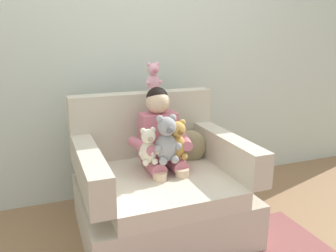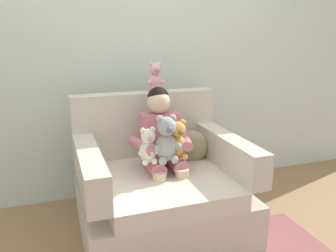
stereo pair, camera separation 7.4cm
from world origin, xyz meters
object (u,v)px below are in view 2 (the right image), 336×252
Objects in this scene: plush_grey at (166,140)px; armchair at (160,189)px; plush_cream at (148,147)px; plush_honey at (177,141)px; throw_pillow at (191,147)px; plush_pink_on_backrest at (155,78)px; seated_child at (162,140)px.

armchair is at bearing 108.25° from plush_grey.
armchair is 0.42m from plush_grey.
armchair is 0.39m from plush_cream.
plush_honey reaches higher than throw_pillow.
seated_child is at bearing -94.33° from plush_pink_on_backrest.
seated_child is 3.17× the size of throw_pillow.
seated_child is 0.52m from plush_pink_on_backrest.
plush_cream is at bearing -176.26° from plush_grey.
plush_grey is at bearing -142.03° from plush_honey.
plush_cream is at bearing -107.21° from plush_pink_on_backrest.
throw_pillow is at bearing 52.42° from plush_grey.
seated_child is at bearing 94.02° from plush_grey.
plush_cream is at bearing -138.15° from armchair.
plush_grey is (0.12, -0.01, 0.04)m from plush_cream.
plush_grey is at bearing -17.75° from plush_cream.
seated_child reaches higher than plush_honey.
plush_pink_on_backrest is at bearing 132.63° from throw_pillow.
plush_cream is 0.13m from plush_grey.
plush_grey reaches higher than plush_honey.
plush_pink_on_backrest is at bearing 91.71° from plush_grey.
seated_child reaches higher than throw_pillow.
plush_honey is 0.10m from plush_grey.
seated_child is 2.99× the size of plush_honey.
throw_pillow is at bearing 25.63° from armchair.
plush_pink_on_backrest is at bearing 83.88° from seated_child.
plush_honey is at bearing -7.29° from plush_cream.
armchair is 0.36m from seated_child.
throw_pillow is at bearing 24.34° from seated_child.
armchair is 3.46× the size of plush_grey.
plush_honey is at bearing -130.97° from throw_pillow.
armchair is 1.36× the size of seated_child.
armchair is 0.84m from plush_pink_on_backrest.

